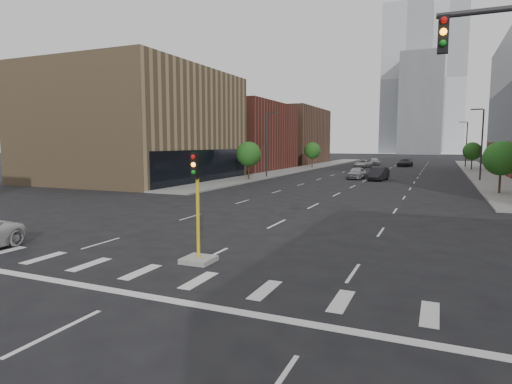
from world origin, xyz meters
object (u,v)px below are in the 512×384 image
Objects in this scene: median_traffic_signal at (198,239)px; car_far_left at (363,164)px; car_distant at (375,161)px; car_deep_right at (405,163)px; car_near_left at (357,173)px; car_mid_right at (378,174)px.

median_traffic_signal reaches higher than car_far_left.
car_deep_right is at bearing -35.51° from car_distant.
car_mid_right is (3.00, -1.24, 0.05)m from car_near_left.
car_deep_right is at bearing 53.20° from car_far_left.
car_distant is at bearing 96.18° from car_far_left.
car_distant reaches higher than car_near_left.
median_traffic_signal reaches higher than car_mid_right.
car_far_left is (-6.68, 29.31, -0.10)m from car_mid_right.
car_far_left is (-3.68, 28.08, -0.06)m from car_near_left.
median_traffic_signal is 78.92m from car_deep_right.
car_near_left is 0.88× the size of car_far_left.
car_near_left is (-1.50, 43.82, -0.17)m from median_traffic_signal.
car_mid_right reaches higher than car_near_left.
car_mid_right is 0.91× the size of car_deep_right.
car_mid_right reaches higher than car_far_left.
car_far_left is at bearing -127.76° from car_deep_right.
car_mid_right is at bearing -82.31° from car_deep_right.
car_mid_right is 40.63m from car_distant.
car_far_left is 0.94× the size of car_deep_right.
car_distant is at bearing 104.69° from car_mid_right.
car_near_left is 39.07m from car_distant.
car_distant is (-6.71, 3.88, 0.01)m from car_deep_right.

